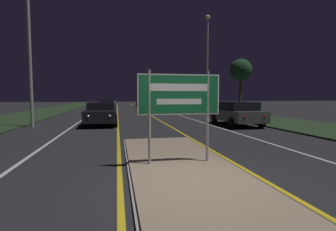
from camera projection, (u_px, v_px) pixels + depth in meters
name	position (u px, v px, depth m)	size (l,w,h in m)	color
ground_plane	(196.00, 185.00, 5.39)	(160.00, 160.00, 0.00)	#232326
median_island	(179.00, 164.00, 6.86)	(2.69, 8.02, 0.10)	#999993
verge_left	(26.00, 116.00, 23.15)	(5.00, 100.00, 0.08)	#23381E
verge_right	(227.00, 113.00, 26.78)	(5.00, 100.00, 0.08)	#23381E
centre_line_yellow_left	(117.00, 112.00, 29.57)	(0.12, 70.00, 0.01)	gold
centre_line_yellow_right	(145.00, 112.00, 30.16)	(0.12, 70.00, 0.01)	gold
lane_line_white_left	(93.00, 112.00, 29.06)	(0.12, 70.00, 0.01)	silver
lane_line_white_right	(167.00, 112.00, 30.66)	(0.12, 70.00, 0.01)	silver
edge_line_white_left	(65.00, 113.00, 28.49)	(0.10, 70.00, 0.01)	silver
edge_line_white_right	(192.00, 111.00, 31.24)	(0.10, 70.00, 0.01)	silver
highway_sign	(179.00, 98.00, 6.72)	(2.14, 0.07, 2.38)	#9E9E99
streetlight_left_near	(29.00, 25.00, 14.94)	(0.52, 0.52, 9.10)	#9E9E99
streetlight_right_near	(207.00, 55.00, 24.14)	(0.47, 0.47, 9.21)	#9E9E99
car_receding_0	(237.00, 113.00, 16.22)	(2.03, 4.52, 1.46)	#4C514C
car_receding_1	(187.00, 106.00, 29.26)	(1.87, 4.71, 1.38)	maroon
car_receding_2	(146.00, 104.00, 37.15)	(1.86, 4.24, 1.41)	silver
car_receding_3	(143.00, 102.00, 45.12)	(1.91, 4.51, 1.40)	black
car_approaching_0	(101.00, 113.00, 16.37)	(1.97, 4.20, 1.41)	black
car_approaching_1	(107.00, 106.00, 29.67)	(2.03, 4.10, 1.29)	navy
car_approaching_2	(110.00, 102.00, 44.31)	(1.86, 4.76, 1.51)	#B7B7BC
roadside_palm_right	(241.00, 70.00, 24.46)	(2.06, 2.06, 5.21)	#4C3823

